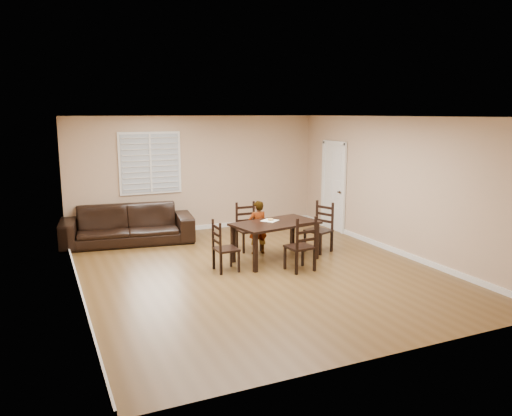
# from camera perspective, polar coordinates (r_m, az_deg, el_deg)

# --- Properties ---
(ground) EXTENTS (7.00, 7.00, 0.00)m
(ground) POSITION_cam_1_polar(r_m,az_deg,el_deg) (8.94, 0.17, -7.17)
(ground) COLOR brown
(ground) RESTS_ON ground
(room) EXTENTS (6.04, 7.04, 2.72)m
(room) POSITION_cam_1_polar(r_m,az_deg,el_deg) (8.74, -0.09, 4.54)
(room) COLOR tan
(room) RESTS_ON ground
(dining_table) EXTENTS (1.72, 1.17, 0.74)m
(dining_table) POSITION_cam_1_polar(r_m,az_deg,el_deg) (9.38, 2.22, -2.18)
(dining_table) COLOR black
(dining_table) RESTS_ON ground
(chair_near) EXTENTS (0.44, 0.41, 0.97)m
(chair_near) POSITION_cam_1_polar(r_m,az_deg,el_deg) (10.24, -1.09, -2.28)
(chair_near) COLOR black
(chair_near) RESTS_ON ground
(chair_far) EXTENTS (0.49, 0.46, 1.00)m
(chair_far) POSITION_cam_1_polar(r_m,az_deg,el_deg) (8.79, 5.49, -4.47)
(chair_far) COLOR black
(chair_far) RESTS_ON ground
(chair_left) EXTENTS (0.39, 0.42, 0.92)m
(chair_left) POSITION_cam_1_polar(r_m,az_deg,el_deg) (8.80, -4.12, -4.65)
(chair_left) COLOR black
(chair_left) RESTS_ON ground
(chair_right) EXTENTS (0.56, 0.58, 1.01)m
(chair_right) POSITION_cam_1_polar(r_m,az_deg,el_deg) (10.20, 7.57, -2.34)
(chair_right) COLOR black
(chair_right) RESTS_ON ground
(child) EXTENTS (0.39, 0.26, 1.07)m
(child) POSITION_cam_1_polar(r_m,az_deg,el_deg) (9.86, 0.20, -2.23)
(child) COLOR gray
(child) RESTS_ON ground
(napkin) EXTENTS (0.38, 0.38, 0.00)m
(napkin) POSITION_cam_1_polar(r_m,az_deg,el_deg) (9.50, 1.58, -1.45)
(napkin) COLOR beige
(napkin) RESTS_ON dining_table
(donut) EXTENTS (0.11, 0.11, 0.04)m
(donut) POSITION_cam_1_polar(r_m,az_deg,el_deg) (9.51, 1.68, -1.29)
(donut) COLOR #C08D44
(donut) RESTS_ON napkin
(sofa) EXTENTS (2.87, 1.43, 0.80)m
(sofa) POSITION_cam_1_polar(r_m,az_deg,el_deg) (11.05, -14.44, -1.87)
(sofa) COLOR black
(sofa) RESTS_ON ground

